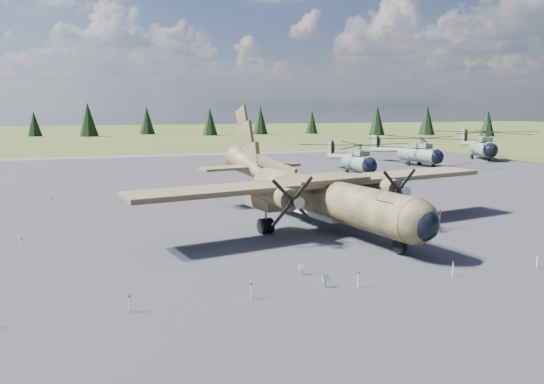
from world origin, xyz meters
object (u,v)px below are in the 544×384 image
object	(u,v)px
transport_plane	(315,189)
helicopter_near	(358,153)
helicopter_far	(483,139)
helicopter_mid	(420,146)

from	to	relation	value
transport_plane	helicopter_near	distance (m)	33.63
transport_plane	helicopter_far	distance (m)	64.64
helicopter_near	helicopter_far	xyz separation A→B (m)	(31.61, 12.99, 0.59)
transport_plane	helicopter_mid	size ratio (longest dim) A/B	1.35
helicopter_mid	helicopter_far	world-z (taller)	helicopter_far
transport_plane	helicopter_near	world-z (taller)	transport_plane
transport_plane	helicopter_near	xyz separation A→B (m)	(18.06, 28.37, 0.12)
helicopter_near	helicopter_mid	world-z (taller)	helicopter_mid
helicopter_near	helicopter_mid	bearing A→B (deg)	26.44
transport_plane	helicopter_mid	bearing A→B (deg)	35.72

